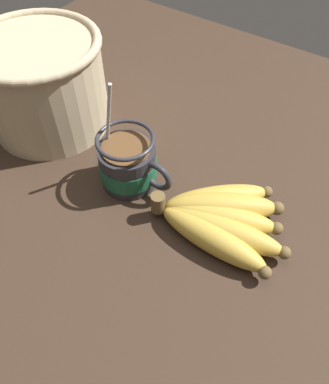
{
  "coord_description": "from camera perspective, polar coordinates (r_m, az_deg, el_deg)",
  "views": [
    {
      "loc": [
        20.6,
        -24.4,
        47.34
      ],
      "look_at": [
        2.29,
        2.21,
        7.37
      ],
      "focal_mm": 35.0,
      "sensor_mm": 36.0,
      "label": 1
    }
  ],
  "objects": [
    {
      "name": "coffee_mug",
      "position": [
        0.55,
        -5.52,
        4.26
      ],
      "size": [
        12.14,
        8.55,
        16.91
      ],
      "color": "#28282D",
      "rests_on": "table"
    },
    {
      "name": "woven_basket",
      "position": [
        0.66,
        -18.08,
        15.59
      ],
      "size": [
        20.9,
        20.9,
        15.37
      ],
      "color": "tan",
      "rests_on": "table"
    },
    {
      "name": "table",
      "position": [
        0.56,
        -3.24,
        -4.04
      ],
      "size": [
        108.91,
        108.91,
        3.54
      ],
      "color": "#332319",
      "rests_on": "ground"
    },
    {
      "name": "banana_bunch",
      "position": [
        0.52,
        8.33,
        -3.95
      ],
      "size": [
        19.3,
        14.69,
        4.37
      ],
      "color": "brown",
      "rests_on": "table"
    }
  ]
}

